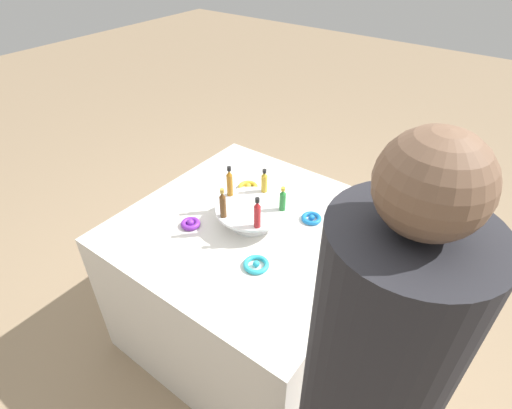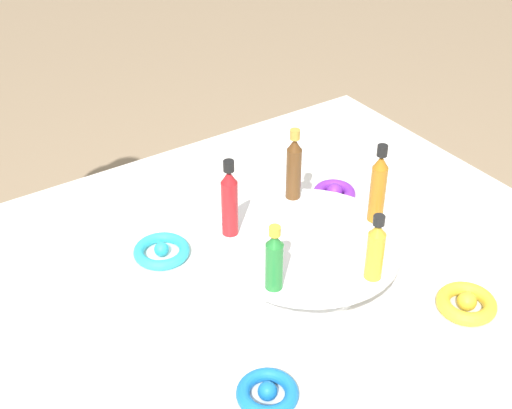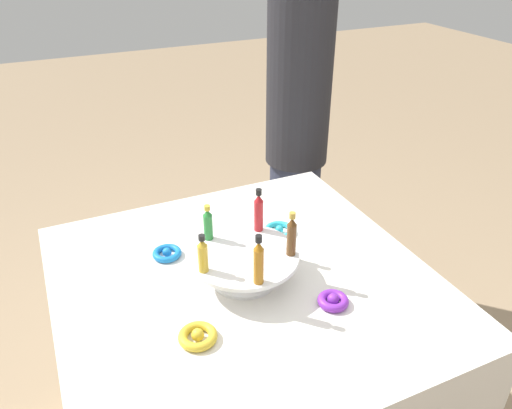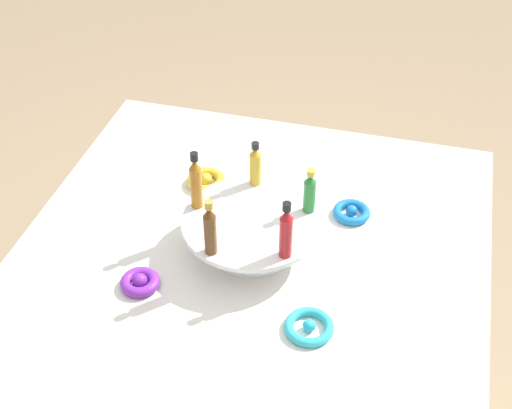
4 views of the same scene
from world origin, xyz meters
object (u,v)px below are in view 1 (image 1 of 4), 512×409
ribbon_bow_teal (256,264)px  ribbon_bow_blue (311,218)px  display_stand (252,213)px  ribbon_bow_purple (191,224)px  bottle_amber (230,182)px  bottle_red (257,214)px  bottle_green (283,200)px  bottle_brown (223,204)px  ribbon_bow_gold (248,187)px  bottle_gold (264,181)px

ribbon_bow_teal → ribbon_bow_blue: (0.37, -0.03, 0.00)m
display_stand → ribbon_bow_purple: (-0.17, 0.20, -0.04)m
bottle_amber → ribbon_bow_purple: (-0.18, 0.07, -0.14)m
bottle_red → ribbon_bow_blue: bearing=-21.7°
bottle_green → ribbon_bow_blue: size_ratio=1.25×
ribbon_bow_blue → display_stand: bearing=130.9°
bottle_amber → bottle_green: bearing=-78.8°
bottle_amber → ribbon_bow_teal: 0.39m
bottle_green → bottle_amber: bearing=101.2°
bottle_brown → ribbon_bow_gold: bottle_brown is taller
ribbon_bow_gold → ribbon_bow_teal: bearing=-139.1°
bottle_amber → ribbon_bow_blue: 0.38m
bottle_gold → ribbon_bow_purple: bearing=149.9°
ribbon_bow_purple → bottle_gold: bearing=-30.1°
display_stand → bottle_red: bearing=-132.8°
ribbon_bow_purple → ribbon_bow_teal: bearing=-94.1°
bottle_gold → ribbon_bow_blue: bearing=-78.7°
bottle_brown → bottle_red: bottle_red is taller
ribbon_bow_purple → ribbon_bow_gold: bearing=-4.1°
bottle_red → bottle_brown: bearing=101.2°
bottle_amber → ribbon_bow_blue: (0.15, -0.32, -0.14)m
bottle_brown → ribbon_bow_purple: (-0.05, 0.14, -0.13)m
bottle_brown → ribbon_bow_gold: 0.36m
bottle_gold → ribbon_bow_purple: bottle_gold is taller
bottle_brown → ribbon_bow_gold: size_ratio=1.38×
display_stand → bottle_green: bearing=-60.8°
bottle_red → ribbon_bow_gold: bottle_red is taller
display_stand → bottle_green: (0.06, -0.11, 0.08)m
bottle_brown → bottle_green: size_ratio=1.21×
ribbon_bow_gold → bottle_brown: bearing=-159.6°
bottle_red → ribbon_bow_gold: size_ratio=1.42×
ribbon_bow_blue → ribbon_bow_gold: size_ratio=0.91×
bottle_amber → bottle_brown: bearing=-150.8°
bottle_red → ribbon_bow_purple: size_ratio=1.63×
ribbon_bow_teal → ribbon_bow_blue: ribbon_bow_blue is taller
bottle_gold → bottle_red: bearing=-150.8°
bottle_amber → bottle_brown: bottle_amber is taller
bottle_amber → display_stand: bearing=-96.8°
bottle_red → bottle_green: (0.15, -0.02, -0.01)m
bottle_green → ribbon_bow_blue: bottle_green is taller
ribbon_bow_gold → bottle_red: bearing=-137.0°
bottle_gold → ribbon_bow_teal: bearing=-148.8°
bottle_red → ribbon_bow_blue: size_ratio=1.55×
bottle_brown → ribbon_bow_blue: (0.29, -0.25, -0.14)m
bottle_brown → ribbon_bow_blue: size_ratio=1.51×
ribbon_bow_purple → ribbon_bow_teal: size_ratio=0.84×
ribbon_bow_purple → ribbon_bow_gold: same height
display_stand → ribbon_bow_gold: 0.26m
bottle_amber → bottle_green: bottle_amber is taller
bottle_gold → ribbon_bow_teal: (-0.32, -0.19, -0.13)m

